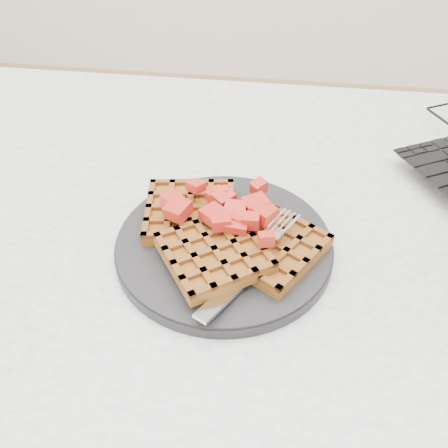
# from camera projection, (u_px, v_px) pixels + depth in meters

# --- Properties ---
(table) EXTENTS (1.20, 0.80, 0.75)m
(table) POSITION_uv_depth(u_px,v_px,m) (270.00, 299.00, 0.67)
(table) COLOR white
(table) RESTS_ON ground
(plate) EXTENTS (0.25, 0.25, 0.02)m
(plate) POSITION_uv_depth(u_px,v_px,m) (224.00, 245.00, 0.57)
(plate) COLOR black
(plate) RESTS_ON table
(waffles) EXTENTS (0.22, 0.20, 0.03)m
(waffles) POSITION_uv_depth(u_px,v_px,m) (224.00, 235.00, 0.55)
(waffles) COLOR #94571F
(waffles) RESTS_ON plate
(strawberry_pile) EXTENTS (0.15, 0.15, 0.02)m
(strawberry_pile) POSITION_uv_depth(u_px,v_px,m) (224.00, 214.00, 0.54)
(strawberry_pile) COLOR #9F0803
(strawberry_pile) RESTS_ON waffles
(fork) EXTENTS (0.11, 0.17, 0.02)m
(fork) POSITION_uv_depth(u_px,v_px,m) (256.00, 263.00, 0.53)
(fork) COLOR silver
(fork) RESTS_ON plate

